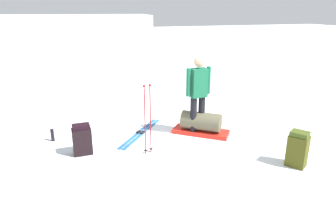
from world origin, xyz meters
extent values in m
plane|color=white|center=(0.00, 0.00, 0.00)|extent=(80.00, 80.00, 0.00)
cube|color=silver|center=(-2.70, 18.16, 1.09)|extent=(14.49, 6.62, 2.18)
cylinder|color=black|center=(0.66, 0.27, 0.42)|extent=(0.14, 0.14, 0.85)
cylinder|color=black|center=(0.86, 0.29, 0.42)|extent=(0.14, 0.14, 0.85)
cube|color=#165D3D|center=(0.76, 0.28, 1.15)|extent=(0.36, 0.26, 0.60)
cylinder|color=#165D3D|center=(0.52, 0.25, 1.18)|extent=(0.09, 0.09, 0.58)
cylinder|color=#165D3D|center=(1.00, 0.31, 1.18)|extent=(0.09, 0.09, 0.58)
sphere|color=tan|center=(0.76, 0.28, 1.59)|extent=(0.22, 0.22, 0.22)
cube|color=#28629F|center=(-0.37, 0.66, 0.01)|extent=(1.18, 1.43, 0.02)
cube|color=black|center=(-0.37, 0.66, 0.04)|extent=(0.14, 0.15, 0.03)
cube|color=#28629F|center=(-0.44, 0.73, 0.01)|extent=(1.18, 1.43, 0.02)
cube|color=black|center=(-0.44, 0.73, 0.04)|extent=(0.14, 0.15, 0.03)
cube|color=black|center=(-1.67, 0.07, 0.26)|extent=(0.35, 0.24, 0.51)
cube|color=black|center=(-1.67, 0.07, 0.55)|extent=(0.32, 0.22, 0.08)
cube|color=#464614|center=(1.82, -1.59, 0.28)|extent=(0.39, 0.40, 0.56)
cube|color=#404F19|center=(1.82, -1.59, 0.60)|extent=(0.35, 0.36, 0.08)
cylinder|color=maroon|center=(-0.54, -0.29, 0.64)|extent=(0.02, 0.02, 1.28)
sphere|color=#A51919|center=(-0.54, -0.29, 1.31)|extent=(0.05, 0.05, 0.05)
cylinder|color=black|center=(-0.54, -0.29, 0.06)|extent=(0.07, 0.07, 0.01)
cylinder|color=maroon|center=(-0.43, -0.25, 0.64)|extent=(0.02, 0.02, 1.28)
sphere|color=#A51919|center=(-0.43, -0.25, 1.31)|extent=(0.05, 0.05, 0.05)
cylinder|color=black|center=(-0.43, -0.25, 0.06)|extent=(0.07, 0.07, 0.01)
cube|color=red|center=(0.85, 0.27, 0.04)|extent=(1.22, 1.11, 0.09)
cylinder|color=brown|center=(0.85, 0.27, 0.29)|extent=(0.91, 0.84, 0.40)
cylinder|color=black|center=(-2.22, 0.89, 0.13)|extent=(0.07, 0.07, 0.26)
camera|label=1|loc=(-1.82, -5.42, 2.61)|focal=32.85mm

